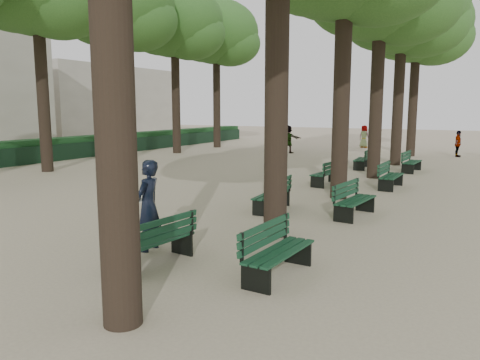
% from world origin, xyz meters
% --- Properties ---
extents(ground, '(120.00, 120.00, 0.00)m').
position_xyz_m(ground, '(0.00, 0.00, 0.00)').
color(ground, tan).
rests_on(ground, ground).
extents(tree_central_4, '(6.00, 6.00, 9.95)m').
position_xyz_m(tree_central_4, '(1.50, 18.00, 7.65)').
color(tree_central_4, '#33261C').
rests_on(tree_central_4, ground).
extents(tree_central_5, '(6.00, 6.00, 9.95)m').
position_xyz_m(tree_central_5, '(1.50, 23.00, 7.65)').
color(tree_central_5, '#33261C').
rests_on(tree_central_5, ground).
extents(tree_far_3, '(6.00, 6.00, 10.45)m').
position_xyz_m(tree_far_3, '(-12.00, 13.00, 8.14)').
color(tree_far_3, '#33261C').
rests_on(tree_far_3, ground).
extents(tree_far_4, '(6.00, 6.00, 10.45)m').
position_xyz_m(tree_far_4, '(-12.00, 18.00, 8.14)').
color(tree_far_4, '#33261C').
rests_on(tree_far_4, ground).
extents(tree_far_5, '(6.00, 6.00, 10.45)m').
position_xyz_m(tree_far_5, '(-12.00, 23.00, 8.14)').
color(tree_far_5, '#33261C').
rests_on(tree_far_5, ground).
extents(bench_left_0, '(0.77, 1.85, 0.92)m').
position_xyz_m(bench_left_0, '(0.37, 0.07, 0.27)').
color(bench_left_0, black).
rests_on(bench_left_0, ground).
extents(bench_left_1, '(0.69, 1.83, 0.92)m').
position_xyz_m(bench_left_1, '(0.37, 5.33, 0.27)').
color(bench_left_1, black).
rests_on(bench_left_1, ground).
extents(bench_left_2, '(0.77, 1.85, 0.92)m').
position_xyz_m(bench_left_2, '(0.37, 10.28, 0.27)').
color(bench_left_2, black).
rests_on(bench_left_2, ground).
extents(bench_left_3, '(0.72, 1.84, 0.92)m').
position_xyz_m(bench_left_3, '(0.37, 15.68, 0.27)').
color(bench_left_3, black).
rests_on(bench_left_3, ground).
extents(bench_right_0, '(0.68, 1.83, 0.92)m').
position_xyz_m(bench_right_0, '(2.63, 0.60, 0.27)').
color(bench_right_0, black).
rests_on(bench_right_0, ground).
extents(bench_right_1, '(0.77, 1.85, 0.92)m').
position_xyz_m(bench_right_1, '(2.63, 5.65, 0.27)').
color(bench_right_1, black).
rests_on(bench_right_1, ground).
extents(bench_right_2, '(0.63, 1.82, 0.92)m').
position_xyz_m(bench_right_2, '(2.63, 10.68, 0.27)').
color(bench_right_2, black).
rests_on(bench_right_2, ground).
extents(bench_right_3, '(0.69, 1.83, 0.92)m').
position_xyz_m(bench_right_3, '(2.63, 15.62, 0.27)').
color(bench_right_3, black).
rests_on(bench_right_3, ground).
extents(man_with_map, '(0.67, 0.78, 1.84)m').
position_xyz_m(man_with_map, '(-0.29, 0.76, 0.92)').
color(man_with_map, black).
rests_on(man_with_map, ground).
extents(pedestrian_c, '(0.41, 0.94, 1.55)m').
position_xyz_m(pedestrian_c, '(4.02, 23.73, 0.78)').
color(pedestrian_c, '#262628').
rests_on(pedestrian_c, ground).
extents(pedestrian_d, '(0.85, 0.55, 1.62)m').
position_xyz_m(pedestrian_d, '(-2.40, 27.71, 0.81)').
color(pedestrian_d, '#262628').
rests_on(pedestrian_d, ground).
extents(pedestrian_e, '(1.66, 0.37, 1.78)m').
position_xyz_m(pedestrian_e, '(-5.71, 21.33, 0.89)').
color(pedestrian_e, '#262628').
rests_on(pedestrian_e, ground).
extents(pedestrian_a, '(0.86, 0.37, 1.75)m').
position_xyz_m(pedestrian_a, '(-7.18, 22.51, 0.87)').
color(pedestrian_a, '#262628').
rests_on(pedestrian_a, ground).
extents(fence, '(0.08, 42.00, 0.90)m').
position_xyz_m(fence, '(-15.00, 11.00, 0.45)').
color(fence, black).
rests_on(fence, ground).
extents(hedge, '(1.20, 42.00, 1.20)m').
position_xyz_m(hedge, '(-15.70, 11.00, 0.60)').
color(hedge, '#163F1D').
rests_on(hedge, ground).
extents(building_far, '(12.00, 16.00, 7.00)m').
position_xyz_m(building_far, '(-33.00, 30.00, 3.50)').
color(building_far, '#B7B2A3').
rests_on(building_far, ground).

